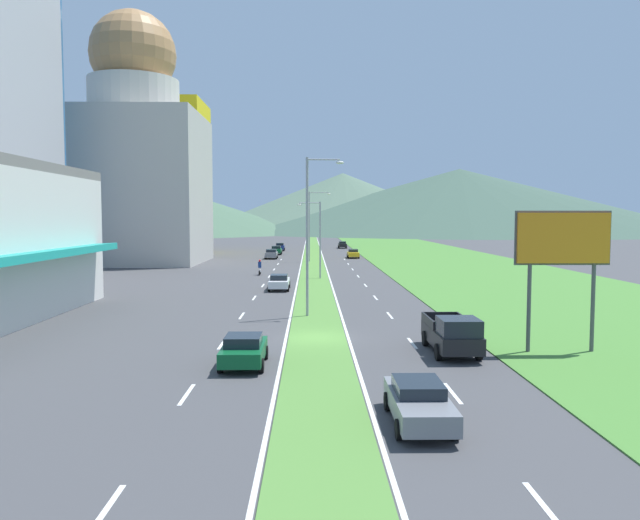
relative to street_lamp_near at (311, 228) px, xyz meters
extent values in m
plane|color=#424244|center=(0.36, -7.53, -6.07)|extent=(600.00, 600.00, 0.00)
cube|color=#518438|center=(0.36, 52.47, -6.04)|extent=(3.20, 240.00, 0.06)
cube|color=#477F33|center=(20.96, 52.47, -6.04)|extent=(24.00, 240.00, 0.06)
cube|color=silver|center=(-4.74, -27.53, -6.06)|extent=(0.16, 2.80, 0.01)
cube|color=silver|center=(-4.74, -18.24, -6.06)|extent=(0.16, 2.80, 0.01)
cube|color=silver|center=(-4.74, -8.94, -6.06)|extent=(0.16, 2.80, 0.01)
cube|color=silver|center=(-4.74, 0.36, -6.06)|extent=(0.16, 2.80, 0.01)
cube|color=silver|center=(-4.74, 9.66, -6.06)|extent=(0.16, 2.80, 0.01)
cube|color=silver|center=(-4.74, 18.95, -6.06)|extent=(0.16, 2.80, 0.01)
cube|color=silver|center=(-4.74, 28.25, -6.06)|extent=(0.16, 2.80, 0.01)
cube|color=silver|center=(-4.74, 37.55, -6.06)|extent=(0.16, 2.80, 0.01)
cube|color=silver|center=(-4.74, 46.84, -6.06)|extent=(0.16, 2.80, 0.01)
cube|color=silver|center=(-4.74, 56.14, -6.06)|extent=(0.16, 2.80, 0.01)
cube|color=silver|center=(5.46, -27.53, -6.06)|extent=(0.16, 2.80, 0.01)
cube|color=silver|center=(5.46, -18.24, -6.06)|extent=(0.16, 2.80, 0.01)
cube|color=silver|center=(5.46, -8.94, -6.06)|extent=(0.16, 2.80, 0.01)
cube|color=silver|center=(5.46, 0.36, -6.06)|extent=(0.16, 2.80, 0.01)
cube|color=silver|center=(5.46, 9.66, -6.06)|extent=(0.16, 2.80, 0.01)
cube|color=silver|center=(5.46, 18.95, -6.06)|extent=(0.16, 2.80, 0.01)
cube|color=silver|center=(5.46, 28.25, -6.06)|extent=(0.16, 2.80, 0.01)
cube|color=silver|center=(5.46, 37.55, -6.06)|extent=(0.16, 2.80, 0.01)
cube|color=silver|center=(5.46, 46.84, -6.06)|extent=(0.16, 2.80, 0.01)
cube|color=silver|center=(5.46, 56.14, -6.06)|extent=(0.16, 2.80, 0.01)
cube|color=silver|center=(-1.39, 52.47, -6.06)|extent=(0.16, 240.00, 0.01)
cube|color=silver|center=(2.11, 52.47, -6.06)|extent=(0.16, 240.00, 0.01)
cube|color=teal|center=(-17.19, -4.04, -1.68)|extent=(2.82, 25.52, 0.62)
cube|color=#B7B2A8|center=(-25.96, 50.06, 4.88)|extent=(19.64, 19.64, 21.89)
cylinder|color=beige|center=(-25.96, 50.06, 18.31)|extent=(13.07, 13.07, 4.98)
sphere|color=#B27F4C|center=(-25.96, 50.06, 24.54)|extent=(12.45, 12.45, 12.45)
cube|color=yellow|center=(-27.66, 76.14, 8.19)|extent=(14.99, 14.99, 28.52)
cone|color=#47664C|center=(-90.51, 225.13, 8.38)|extent=(180.64, 180.64, 28.90)
cone|color=#516B56|center=(15.97, 261.70, 8.25)|extent=(144.65, 144.65, 28.64)
cone|color=#3D5647|center=(70.05, 245.44, 8.68)|extent=(213.53, 213.53, 29.50)
cylinder|color=#99999E|center=(-0.23, -0.01, -0.68)|extent=(0.18, 0.18, 10.78)
cylinder|color=#99999E|center=(0.87, 0.05, 4.56)|extent=(2.21, 0.23, 0.10)
ellipsoid|color=silver|center=(1.97, 0.11, 4.36)|extent=(0.56, 0.28, 0.20)
cylinder|color=#99999E|center=(1.05, 25.68, -1.83)|extent=(0.18, 0.18, 8.49)
cylinder|color=#99999E|center=(-0.09, 25.68, 2.27)|extent=(2.28, 0.11, 0.10)
ellipsoid|color=silver|center=(-1.23, 25.67, 2.07)|extent=(0.56, 0.28, 0.20)
cylinder|color=#99999E|center=(-0.20, 51.37, -0.74)|extent=(0.18, 0.18, 10.66)
cylinder|color=#99999E|center=(1.27, 51.29, 4.43)|extent=(2.96, 0.26, 0.10)
ellipsoid|color=silver|center=(2.75, 51.21, 4.23)|extent=(0.56, 0.28, 0.20)
cylinder|color=#4C4C51|center=(10.87, -11.25, -3.82)|extent=(0.20, 0.20, 4.49)
cylinder|color=#4C4C51|center=(14.07, -11.25, -3.82)|extent=(0.20, 0.20, 4.49)
cube|color=orange|center=(12.47, -11.35, -0.33)|extent=(4.58, 0.16, 2.49)
cube|color=#4C4C51|center=(12.47, -11.23, -0.33)|extent=(4.78, 0.08, 2.69)
cube|color=silver|center=(-2.94, 15.46, -5.43)|extent=(1.80, 4.67, 0.65)
cube|color=black|center=(-2.94, 15.28, -4.87)|extent=(1.55, 2.05, 0.47)
cylinder|color=black|center=(-3.80, 16.91, -5.75)|extent=(0.22, 0.64, 0.64)
cylinder|color=black|center=(-2.07, 16.91, -5.75)|extent=(0.22, 0.64, 0.64)
cylinder|color=black|center=(-3.80, 14.02, -5.75)|extent=(0.22, 0.64, 0.64)
cylinder|color=black|center=(-2.07, 14.02, -5.75)|extent=(0.22, 0.64, 0.64)
cube|color=navy|center=(-6.20, 81.89, -5.38)|extent=(1.72, 4.07, 0.74)
cube|color=black|center=(-6.20, 81.73, -4.75)|extent=(1.48, 1.79, 0.53)
cylinder|color=black|center=(-7.02, 83.15, -5.75)|extent=(0.22, 0.64, 0.64)
cylinder|color=black|center=(-5.37, 83.15, -5.75)|extent=(0.22, 0.64, 0.64)
cylinder|color=black|center=(-7.02, 80.63, -5.75)|extent=(0.22, 0.64, 0.64)
cylinder|color=black|center=(-5.37, 80.63, -5.75)|extent=(0.22, 0.64, 0.64)
cube|color=slate|center=(3.54, -21.67, -5.42)|extent=(1.76, 4.57, 0.67)
cube|color=black|center=(3.54, -21.49, -4.88)|extent=(1.51, 2.01, 0.40)
cylinder|color=black|center=(4.38, -23.09, -5.75)|extent=(0.22, 0.64, 0.64)
cylinder|color=black|center=(2.69, -23.09, -5.75)|extent=(0.22, 0.64, 0.64)
cylinder|color=black|center=(4.38, -20.25, -5.75)|extent=(0.22, 0.64, 0.64)
cylinder|color=black|center=(2.69, -20.25, -5.75)|extent=(0.22, 0.64, 0.64)
cube|color=black|center=(6.99, 92.22, -5.39)|extent=(1.71, 4.74, 0.72)
cube|color=black|center=(6.99, 92.41, -4.80)|extent=(1.47, 2.08, 0.44)
cylinder|color=black|center=(7.81, 90.75, -5.75)|extent=(0.22, 0.64, 0.64)
cylinder|color=black|center=(6.17, 90.75, -5.75)|extent=(0.22, 0.64, 0.64)
cylinder|color=black|center=(7.81, 93.69, -5.75)|extent=(0.22, 0.64, 0.64)
cylinder|color=black|center=(6.17, 93.69, -5.75)|extent=(0.22, 0.64, 0.64)
cube|color=#0C5128|center=(-3.05, -13.72, -5.43)|extent=(1.85, 4.15, 0.65)
cube|color=black|center=(-3.05, -13.88, -4.87)|extent=(1.59, 1.82, 0.47)
cylinder|color=black|center=(-3.94, -12.43, -5.75)|extent=(0.22, 0.64, 0.64)
cylinder|color=black|center=(-2.16, -12.43, -5.75)|extent=(0.22, 0.64, 0.64)
cylinder|color=black|center=(-3.94, -15.00, -5.75)|extent=(0.22, 0.64, 0.64)
cylinder|color=black|center=(-2.16, -15.00, -5.75)|extent=(0.22, 0.64, 0.64)
cube|color=slate|center=(-6.42, 58.19, -5.37)|extent=(1.85, 4.45, 0.76)
cube|color=black|center=(-6.42, 58.01, -4.74)|extent=(1.59, 1.96, 0.49)
cylinder|color=black|center=(-7.31, 59.57, -5.75)|extent=(0.22, 0.64, 0.64)
cylinder|color=black|center=(-5.53, 59.57, -5.75)|extent=(0.22, 0.64, 0.64)
cylinder|color=black|center=(-7.31, 56.81, -5.75)|extent=(0.22, 0.64, 0.64)
cylinder|color=black|center=(-5.53, 56.81, -5.75)|extent=(0.22, 0.64, 0.64)
cube|color=#0C5128|center=(-6.24, 69.68, -5.37)|extent=(1.82, 4.61, 0.75)
cube|color=black|center=(-6.24, 69.49, -4.75)|extent=(1.57, 2.03, 0.50)
cylinder|color=black|center=(-7.12, 71.11, -5.75)|extent=(0.22, 0.64, 0.64)
cylinder|color=black|center=(-5.37, 71.11, -5.75)|extent=(0.22, 0.64, 0.64)
cylinder|color=black|center=(-7.12, 68.25, -5.75)|extent=(0.22, 0.64, 0.64)
cylinder|color=black|center=(-5.37, 68.25, -5.75)|extent=(0.22, 0.64, 0.64)
cube|color=yellow|center=(7.07, 59.80, -5.41)|extent=(1.77, 4.68, 0.68)
cube|color=black|center=(7.07, 59.98, -4.84)|extent=(1.52, 2.06, 0.48)
cylinder|color=black|center=(7.92, 58.35, -5.75)|extent=(0.22, 0.64, 0.64)
cylinder|color=black|center=(6.22, 58.35, -5.75)|extent=(0.22, 0.64, 0.64)
cylinder|color=black|center=(7.92, 61.25, -5.75)|extent=(0.22, 0.64, 0.64)
cylinder|color=black|center=(6.22, 61.25, -5.75)|extent=(0.22, 0.64, 0.64)
cube|color=black|center=(7.00, -11.19, -5.27)|extent=(2.00, 5.40, 0.80)
cube|color=black|center=(7.00, -12.79, -4.47)|extent=(1.84, 2.00, 0.80)
cube|color=black|center=(7.94, -10.09, -4.65)|extent=(0.10, 3.20, 0.44)
cube|color=black|center=(6.06, -10.09, -4.65)|extent=(0.10, 3.20, 0.44)
cube|color=black|center=(7.00, -8.54, -4.65)|extent=(1.84, 0.10, 0.44)
cylinder|color=black|center=(7.96, -12.81, -5.67)|extent=(0.26, 0.80, 0.80)
cylinder|color=black|center=(6.04, -12.81, -5.67)|extent=(0.26, 0.80, 0.80)
cylinder|color=black|center=(7.96, -9.57, -5.67)|extent=(0.26, 0.80, 0.80)
cylinder|color=black|center=(6.04, -9.57, -5.67)|extent=(0.26, 0.80, 0.80)
cylinder|color=black|center=(-5.99, 30.93, -5.77)|extent=(0.10, 0.60, 0.60)
cylinder|color=black|center=(-5.99, 29.53, -5.77)|extent=(0.12, 0.60, 0.60)
cube|color=#B2B2B7|center=(-5.99, 30.23, -5.60)|extent=(0.20, 1.12, 0.25)
ellipsoid|color=#B2B2B7|center=(-5.99, 30.43, -5.24)|extent=(0.24, 0.44, 0.24)
cube|color=navy|center=(-5.99, 30.13, -4.87)|extent=(0.36, 0.28, 0.70)
sphere|color=red|center=(-5.99, 30.18, -4.40)|extent=(0.26, 0.26, 0.26)
camera|label=1|loc=(0.00, -41.10, 0.68)|focal=34.16mm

